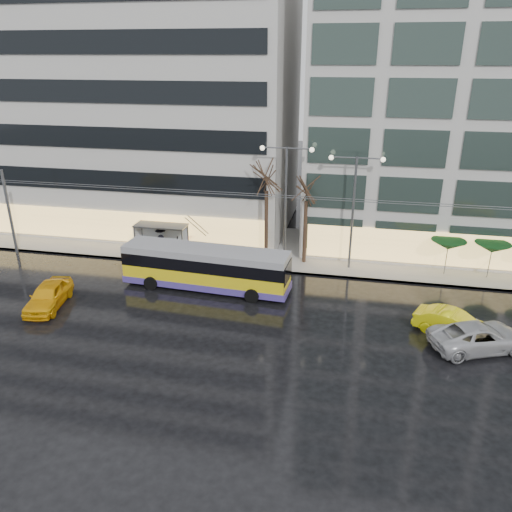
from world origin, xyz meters
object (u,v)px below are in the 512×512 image
(trolleybus, at_px, (206,269))
(bus_shelter, at_px, (158,232))
(street_lamp_near, at_px, (286,190))
(taxi_a, at_px, (48,295))

(trolleybus, height_order, bus_shelter, trolleybus)
(bus_shelter, bearing_deg, street_lamp_near, 0.63)
(street_lamp_near, bearing_deg, trolleybus, -130.77)
(bus_shelter, height_order, taxi_a, bus_shelter)
(trolleybus, distance_m, bus_shelter, 7.81)
(bus_shelter, relative_size, street_lamp_near, 0.47)
(trolleybus, bearing_deg, bus_shelter, 136.73)
(trolleybus, distance_m, taxi_a, 10.40)
(trolleybus, xyz_separation_m, taxi_a, (-9.24, -4.71, -0.66))
(bus_shelter, relative_size, taxi_a, 0.89)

